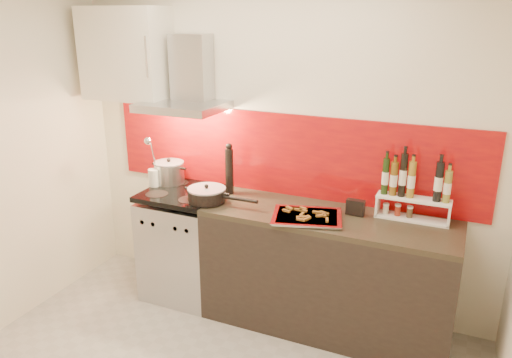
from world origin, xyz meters
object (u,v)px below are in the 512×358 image
at_px(saute_pan, 208,194).
at_px(baking_tray, 307,216).
at_px(counter, 326,272).
at_px(stock_pot, 169,172).
at_px(range_stove, 186,244).
at_px(pepper_mill, 229,169).

xyz_separation_m(saute_pan, baking_tray, (0.79, 0.00, -0.05)).
bearing_deg(baking_tray, counter, 42.58).
relative_size(counter, baking_tray, 3.24).
relative_size(stock_pot, saute_pan, 0.44).
height_order(range_stove, pepper_mill, pepper_mill).
height_order(range_stove, baking_tray, baking_tray).
xyz_separation_m(pepper_mill, baking_tray, (0.72, -0.24, -0.18)).
height_order(stock_pot, saute_pan, stock_pot).
xyz_separation_m(range_stove, saute_pan, (0.29, -0.11, 0.52)).
xyz_separation_m(saute_pan, pepper_mill, (0.06, 0.24, 0.14)).
bearing_deg(range_stove, stock_pot, 148.31).
distance_m(range_stove, pepper_mill, 0.75).
height_order(stock_pot, baking_tray, stock_pot).
height_order(saute_pan, baking_tray, saute_pan).
relative_size(saute_pan, baking_tray, 1.01).
distance_m(counter, baking_tray, 0.50).
xyz_separation_m(stock_pot, baking_tray, (1.28, -0.24, -0.09)).
relative_size(range_stove, saute_pan, 1.62).
relative_size(range_stove, baking_tray, 1.64).
height_order(counter, saute_pan, saute_pan).
bearing_deg(baking_tray, saute_pan, -179.84).
relative_size(counter, pepper_mill, 4.41).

